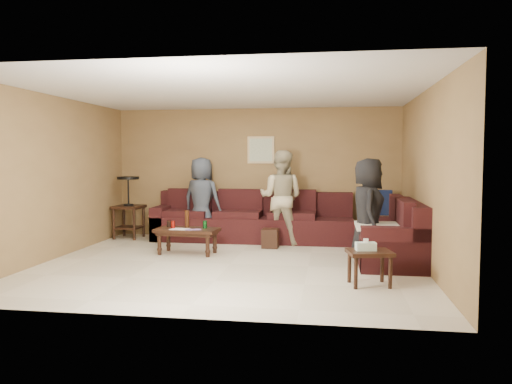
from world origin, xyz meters
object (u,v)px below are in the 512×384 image
at_px(sectional_sofa, 294,228).
at_px(person_left, 202,199).
at_px(side_table_right, 369,255).
at_px(person_right, 368,211).
at_px(end_table_left, 129,206).
at_px(coffee_table, 187,232).
at_px(person_middle, 281,197).
at_px(waste_bin, 270,238).

bearing_deg(sectional_sofa, person_left, 166.90).
distance_m(side_table_right, person_right, 1.36).
bearing_deg(end_table_left, coffee_table, -41.05).
distance_m(end_table_left, person_right, 4.70).
distance_m(side_table_right, person_middle, 3.13).
distance_m(sectional_sofa, end_table_left, 3.27).
distance_m(person_left, person_right, 3.32).
relative_size(coffee_table, side_table_right, 1.74).
height_order(side_table_right, waste_bin, side_table_right).
distance_m(end_table_left, person_left, 1.48).
bearing_deg(waste_bin, person_left, 157.90).
distance_m(sectional_sofa, person_right, 1.72).
xyz_separation_m(coffee_table, person_middle, (1.40, 1.19, 0.49)).
relative_size(side_table_right, person_left, 0.38).
height_order(coffee_table, waste_bin, coffee_table).
xyz_separation_m(sectional_sofa, coffee_table, (-1.66, -0.88, 0.03)).
xyz_separation_m(coffee_table, waste_bin, (1.27, 0.74, -0.19)).
height_order(side_table_right, person_right, person_right).
relative_size(end_table_left, person_right, 0.77).
xyz_separation_m(end_table_left, waste_bin, (2.83, -0.63, -0.46)).
bearing_deg(person_right, coffee_table, 83.76).
distance_m(end_table_left, person_middle, 2.98).
bearing_deg(person_middle, person_left, 6.55).
bearing_deg(end_table_left, person_left, -2.91).
height_order(sectional_sofa, person_right, person_right).
xyz_separation_m(sectional_sofa, person_left, (-1.75, 0.41, 0.45)).
bearing_deg(side_table_right, waste_bin, 122.55).
bearing_deg(waste_bin, coffee_table, -149.84).
relative_size(side_table_right, waste_bin, 1.79).
bearing_deg(waste_bin, side_table_right, -57.45).
xyz_separation_m(sectional_sofa, waste_bin, (-0.39, -0.14, -0.16)).
height_order(end_table_left, person_right, person_right).
distance_m(coffee_table, person_left, 1.36).
relative_size(person_left, person_middle, 0.93).
xyz_separation_m(side_table_right, person_left, (-2.84, 2.88, 0.40)).
bearing_deg(waste_bin, end_table_left, 167.53).
relative_size(sectional_sofa, person_left, 2.99).
bearing_deg(coffee_table, person_right, -5.99).
distance_m(person_left, person_middle, 1.50).
bearing_deg(coffee_table, waste_bin, 30.16).
bearing_deg(sectional_sofa, waste_bin, -159.92).
height_order(end_table_left, person_left, person_left).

